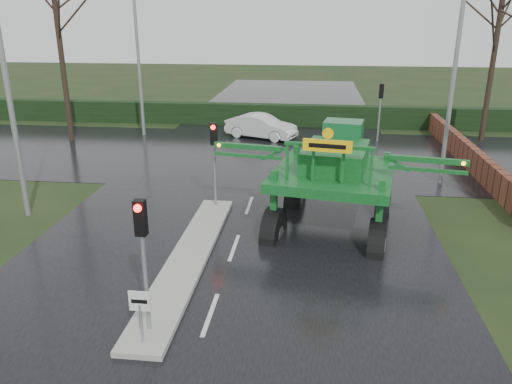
# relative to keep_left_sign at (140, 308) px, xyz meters

# --- Properties ---
(ground) EXTENTS (140.00, 140.00, 0.00)m
(ground) POSITION_rel_keep_left_sign_xyz_m (1.30, 1.50, -1.06)
(ground) COLOR black
(ground) RESTS_ON ground
(road_main) EXTENTS (14.00, 80.00, 0.02)m
(road_main) POSITION_rel_keep_left_sign_xyz_m (1.30, 11.50, -1.05)
(road_main) COLOR black
(road_main) RESTS_ON ground
(road_cross) EXTENTS (80.00, 12.00, 0.02)m
(road_cross) POSITION_rel_keep_left_sign_xyz_m (1.30, 17.50, -1.05)
(road_cross) COLOR black
(road_cross) RESTS_ON ground
(median_island) EXTENTS (1.20, 10.00, 0.16)m
(median_island) POSITION_rel_keep_left_sign_xyz_m (0.00, 4.50, -0.97)
(median_island) COLOR gray
(median_island) RESTS_ON ground
(hedge_row) EXTENTS (44.00, 0.90, 1.50)m
(hedge_row) POSITION_rel_keep_left_sign_xyz_m (1.30, 25.50, -0.31)
(hedge_row) COLOR black
(hedge_row) RESTS_ON ground
(brick_wall) EXTENTS (0.40, 20.00, 1.20)m
(brick_wall) POSITION_rel_keep_left_sign_xyz_m (11.80, 17.50, -0.46)
(brick_wall) COLOR #592D1E
(brick_wall) RESTS_ON ground
(keep_left_sign) EXTENTS (0.50, 0.07, 1.35)m
(keep_left_sign) POSITION_rel_keep_left_sign_xyz_m (0.00, 0.00, 0.00)
(keep_left_sign) COLOR gray
(keep_left_sign) RESTS_ON ground
(traffic_signal_near) EXTENTS (0.26, 0.33, 3.52)m
(traffic_signal_near) POSITION_rel_keep_left_sign_xyz_m (0.00, 0.49, 1.53)
(traffic_signal_near) COLOR gray
(traffic_signal_near) RESTS_ON ground
(traffic_signal_mid) EXTENTS (0.26, 0.33, 3.52)m
(traffic_signal_mid) POSITION_rel_keep_left_sign_xyz_m (0.00, 8.99, 1.53)
(traffic_signal_mid) COLOR gray
(traffic_signal_mid) RESTS_ON ground
(traffic_signal_far) EXTENTS (0.26, 0.33, 3.52)m
(traffic_signal_far) POSITION_rel_keep_left_sign_xyz_m (7.80, 21.51, 1.53)
(traffic_signal_far) COLOR gray
(traffic_signal_far) RESTS_ON ground
(street_light_left_near) EXTENTS (3.85, 0.30, 10.00)m
(street_light_left_near) POSITION_rel_keep_left_sign_xyz_m (-6.89, 7.50, 4.93)
(street_light_left_near) COLOR gray
(street_light_left_near) RESTS_ON ground
(street_light_right) EXTENTS (3.85, 0.30, 10.00)m
(street_light_right) POSITION_rel_keep_left_sign_xyz_m (9.49, 13.50, 4.93)
(street_light_right) COLOR gray
(street_light_right) RESTS_ON ground
(street_light_left_far) EXTENTS (3.85, 0.30, 10.00)m
(street_light_left_far) POSITION_rel_keep_left_sign_xyz_m (-6.89, 21.50, 4.93)
(street_light_left_far) COLOR gray
(street_light_left_far) RESTS_ON ground
(tree_left_far) EXTENTS (7.70, 7.70, 13.26)m
(tree_left_far) POSITION_rel_keep_left_sign_xyz_m (-11.20, 19.50, 6.09)
(tree_left_far) COLOR black
(tree_left_far) RESTS_ON ground
(tree_right_far) EXTENTS (7.00, 7.00, 12.05)m
(tree_right_far) POSITION_rel_keep_left_sign_xyz_m (14.30, 22.50, 5.44)
(tree_right_far) COLOR black
(tree_right_far) RESTS_ON ground
(crop_sprayer) EXTENTS (8.89, 6.23, 5.03)m
(crop_sprayer) POSITION_rel_keep_left_sign_xyz_m (2.57, 6.96, 1.32)
(crop_sprayer) COLOR black
(crop_sprayer) RESTS_ON ground
(white_sedan) EXTENTS (4.81, 3.09, 1.50)m
(white_sedan) POSITION_rel_keep_left_sign_xyz_m (0.52, 21.46, -1.06)
(white_sedan) COLOR silver
(white_sedan) RESTS_ON ground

